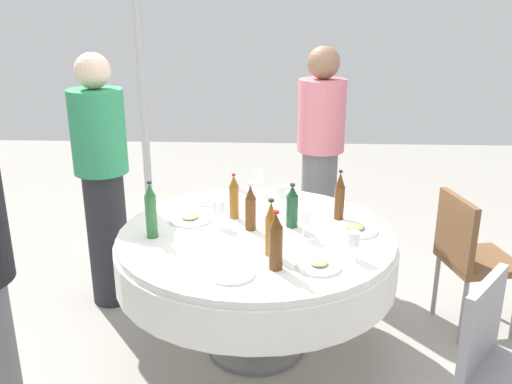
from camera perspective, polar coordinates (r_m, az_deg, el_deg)
The scene contains 26 objects.
ground_plane at distance 3.44m, azimuth -0.00°, elevation -15.53°, with size 10.00×10.00×0.00m, color gray.
dining_table at distance 3.14m, azimuth -0.00°, elevation -6.55°, with size 1.55×1.55×0.74m.
bottle_amber_far at distance 3.24m, azimuth -2.26°, elevation -0.57°, with size 0.06×0.06×0.27m.
bottle_dark_green_front at distance 3.12m, azimuth 3.70°, elevation -1.53°, with size 0.07×0.07×0.25m.
bottle_brown_rear at distance 3.07m, azimuth -0.56°, elevation -1.66°, with size 0.06×0.06×0.27m.
bottle_brown_north at distance 3.25m, azimuth 8.51°, elevation -0.47°, with size 0.06×0.06×0.29m.
bottle_amber_mid at distance 2.77m, azimuth 1.53°, elevation -3.82°, with size 0.06×0.06×0.29m.
bottle_brown_inner at distance 2.62m, azimuth 2.04°, elevation -5.12°, with size 0.07×0.07×0.29m.
bottle_green_left at distance 3.02m, azimuth -10.65°, elevation -1.95°, with size 0.06×0.06×0.31m.
wine_glass_north at distance 3.34m, azimuth 2.61°, elevation -0.09°, with size 0.07×0.07×0.16m.
wine_glass_mid at distance 3.66m, azimuth 0.31°, elevation 1.47°, with size 0.07×0.07×0.16m.
wine_glass_inner at distance 2.78m, azimuth 9.88°, elevation -4.87°, with size 0.07×0.07×0.14m.
wine_glass_left at distance 2.99m, azimuth 4.93°, elevation -2.73°, with size 0.06×0.06×0.15m.
wine_glass_east at distance 3.13m, azimuth -3.85°, elevation -1.68°, with size 0.07×0.07×0.15m.
plate_east at distance 2.62m, azimuth -2.54°, elevation -8.32°, with size 0.22×0.22×0.02m.
plate_near at distance 2.71m, azimuth 6.41°, elevation -7.39°, with size 0.22×0.22×0.04m.
plate_west at distance 3.14m, azimuth 10.06°, elevation -3.73°, with size 0.25×0.25×0.04m.
plate_south at distance 3.26m, azimuth -6.76°, elevation -2.70°, with size 0.25×0.25×0.04m.
knife_front at distance 2.97m, azimuth -2.12°, elevation -5.01°, with size 0.18×0.02×0.01m, color silver.
knife_rear at distance 3.30m, azimuth 4.91°, elevation -2.55°, with size 0.18×0.02×0.01m, color silver.
folded_napkin at distance 3.52m, azimuth -4.94°, elevation -0.94°, with size 0.12×0.12×0.02m, color white.
person_front at distance 3.70m, azimuth -15.38°, elevation 1.35°, with size 0.34×0.34×1.66m.
person_rear at distance 4.11m, azimuth 6.55°, elevation 3.67°, with size 0.34×0.34×1.65m.
chair_inner at distance 2.64m, azimuth 23.77°, elevation -15.69°, with size 0.56×0.56×0.87m.
chair_left at distance 3.60m, azimuth 20.85°, elevation -5.73°, with size 0.48×0.48×0.87m.
tent_pole_main at distance 5.00m, azimuth -11.60°, elevation 11.12°, with size 0.07×0.07×2.59m, color #B2B5B7.
Camera 1 is at (2.83, 0.12, 1.95)m, focal length 39.25 mm.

